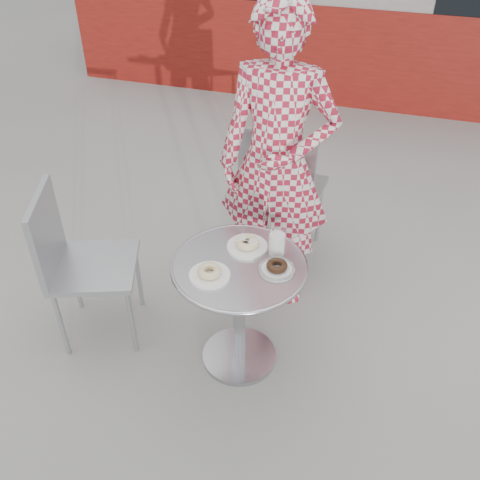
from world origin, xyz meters
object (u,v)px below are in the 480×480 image
(chair_far, at_px, (283,216))
(plate_far, at_px, (247,244))
(plate_near, at_px, (209,273))
(chair_left, at_px, (98,292))
(plate_checker, at_px, (277,268))
(bistro_table, at_px, (239,290))
(milk_cup, at_px, (277,243))
(seated_person, at_px, (277,164))

(chair_far, height_order, plate_far, chair_far)
(plate_far, bearing_deg, chair_far, 90.11)
(plate_far, height_order, plate_near, plate_far)
(chair_left, relative_size, plate_near, 4.75)
(chair_left, distance_m, plate_checker, 1.09)
(bistro_table, distance_m, chair_far, 1.02)
(plate_near, relative_size, plate_checker, 1.10)
(bistro_table, relative_size, plate_checker, 3.84)
(bistro_table, height_order, milk_cup, milk_cup)
(plate_far, bearing_deg, bistro_table, -90.13)
(bistro_table, bearing_deg, seated_person, 87.83)
(chair_left, bearing_deg, bistro_table, -109.04)
(chair_far, relative_size, plate_far, 4.82)
(chair_far, xyz_separation_m, plate_checker, (0.19, -0.99, 0.39))
(seated_person, bearing_deg, plate_far, -91.66)
(plate_near, xyz_separation_m, plate_checker, (0.29, 0.14, -0.00))
(plate_near, bearing_deg, milk_cup, 45.37)
(chair_left, xyz_separation_m, plate_checker, (1.02, 0.03, 0.41))
(bistro_table, xyz_separation_m, chair_left, (-0.83, -0.02, -0.23))
(chair_left, distance_m, plate_near, 0.84)
(chair_left, height_order, milk_cup, chair_left)
(seated_person, xyz_separation_m, plate_far, (-0.02, -0.49, -0.20))
(chair_far, distance_m, seated_person, 0.70)
(bistro_table, xyz_separation_m, seated_person, (0.02, 0.63, 0.39))
(bistro_table, xyz_separation_m, plate_near, (-0.11, -0.12, 0.18))
(plate_far, xyz_separation_m, plate_checker, (0.18, -0.13, -0.01))
(milk_cup, bearing_deg, plate_far, -179.15)
(chair_far, xyz_separation_m, milk_cup, (0.15, -0.86, 0.44))
(seated_person, bearing_deg, bistro_table, -91.09)
(plate_near, height_order, plate_checker, plate_near)
(plate_near, distance_m, milk_cup, 0.37)
(chair_far, relative_size, plate_checker, 5.57)
(chair_far, distance_m, chair_left, 1.31)
(bistro_table, xyz_separation_m, milk_cup, (0.15, 0.14, 0.23))
(chair_left, bearing_deg, plate_near, -118.65)
(chair_left, relative_size, milk_cup, 6.92)
(chair_far, bearing_deg, plate_checker, 104.62)
(chair_far, xyz_separation_m, plate_near, (-0.11, -1.12, 0.40))
(plate_checker, bearing_deg, bistro_table, -176.54)
(plate_checker, height_order, milk_cup, milk_cup)
(chair_left, relative_size, plate_checker, 5.24)
(bistro_table, height_order, plate_checker, plate_checker)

